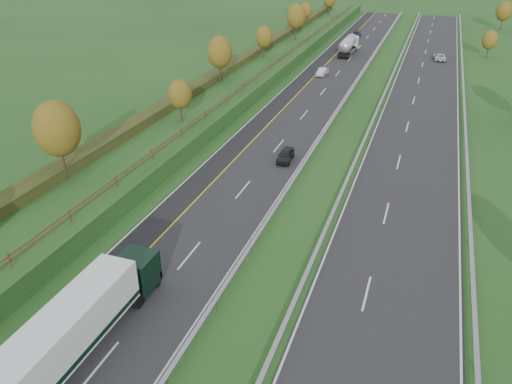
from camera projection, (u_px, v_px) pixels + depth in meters
ground at (347, 130)px, 64.33m from camera, size 400.00×400.00×0.00m
near_carriageway at (297, 112)px, 70.85m from camera, size 10.50×200.00×0.04m
far_carriageway at (418, 125)px, 65.97m from camera, size 10.50×200.00×0.04m
hard_shoulder at (272, 109)px, 71.95m from camera, size 3.00×200.00×0.04m
lane_markings at (342, 117)px, 68.84m from camera, size 26.75×200.00×0.01m
embankment_left at (213, 96)px, 74.23m from camera, size 12.00×200.00×2.00m
hedge_left at (201, 84)px, 74.10m from camera, size 2.20×180.00×1.10m
fence_left at (240, 88)px, 71.75m from camera, size 0.12×189.06×1.20m
median_barrier_near at (337, 112)px, 68.89m from camera, size 0.32×200.00×0.71m
median_barrier_far at (375, 116)px, 67.38m from camera, size 0.32×200.00×0.71m
outer_barrier_far at (465, 126)px, 63.98m from camera, size 0.32×200.00×0.71m
trees_left at (204, 65)px, 68.81m from camera, size 6.64×164.30×7.66m
box_lorry at (70, 333)px, 28.79m from camera, size 2.58×16.28×4.06m
road_tanker at (349, 45)px, 103.09m from camera, size 2.40×11.22×3.46m
car_dark_near at (285, 155)px, 55.55m from camera, size 1.79×3.90×1.29m
car_silver_mid at (322, 72)px, 88.17m from camera, size 1.59×3.95×1.27m
car_small_far at (356, 34)px, 119.50m from camera, size 1.81×4.44×1.29m
car_oncoming at (440, 57)px, 98.39m from camera, size 2.68×4.82×1.27m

